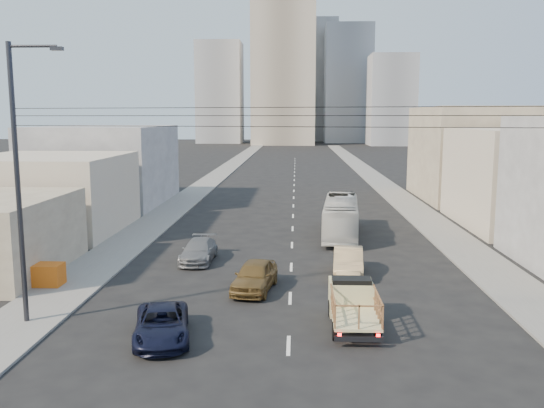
# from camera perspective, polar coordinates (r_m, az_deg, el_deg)

# --- Properties ---
(ground) EXTENTS (420.00, 420.00, 0.00)m
(ground) POSITION_cam_1_polar(r_m,az_deg,el_deg) (21.61, 1.57, -15.86)
(ground) COLOR black
(ground) RESTS_ON ground
(sidewalk_left) EXTENTS (3.50, 180.00, 0.12)m
(sidewalk_left) POSITION_cam_1_polar(r_m,az_deg,el_deg) (90.89, -5.20, 2.99)
(sidewalk_left) COLOR slate
(sidewalk_left) RESTS_ON ground
(sidewalk_right) EXTENTS (3.50, 180.00, 0.12)m
(sidewalk_right) POSITION_cam_1_polar(r_m,az_deg,el_deg) (90.83, 9.68, 2.90)
(sidewalk_right) COLOR slate
(sidewalk_right) RESTS_ON ground
(lane_dashes) EXTENTS (0.15, 104.00, 0.01)m
(lane_dashes) POSITION_cam_1_polar(r_m,az_deg,el_deg) (73.21, 2.19, 1.61)
(lane_dashes) COLOR silver
(lane_dashes) RESTS_ON ground
(flatbed_pickup) EXTENTS (1.95, 4.41, 1.90)m
(flatbed_pickup) POSITION_cam_1_polar(r_m,az_deg,el_deg) (25.29, 8.03, -9.57)
(flatbed_pickup) COLOR #CBC188
(flatbed_pickup) RESTS_ON ground
(navy_pickup) EXTENTS (3.02, 4.98, 1.29)m
(navy_pickup) POSITION_cam_1_polar(r_m,az_deg,el_deg) (24.19, -10.86, -11.63)
(navy_pickup) COLOR black
(navy_pickup) RESTS_ON ground
(city_bus) EXTENTS (3.37, 10.69, 2.93)m
(city_bus) POSITION_cam_1_polar(r_m,az_deg,el_deg) (43.86, 6.84, -1.26)
(city_bus) COLOR beige
(city_bus) RESTS_ON ground
(sedan_brown) EXTENTS (2.52, 4.80, 1.56)m
(sedan_brown) POSITION_cam_1_polar(r_m,az_deg,el_deg) (30.11, -1.72, -7.12)
(sedan_brown) COLOR brown
(sedan_brown) RESTS_ON ground
(sedan_tan) EXTENTS (2.00, 4.79, 1.54)m
(sedan_tan) POSITION_cam_1_polar(r_m,az_deg,el_deg) (33.24, 7.56, -5.70)
(sedan_tan) COLOR tan
(sedan_tan) RESTS_ON ground
(sedan_grey) EXTENTS (1.98, 4.71, 1.36)m
(sedan_grey) POSITION_cam_1_polar(r_m,az_deg,el_deg) (36.31, -7.28, -4.61)
(sedan_grey) COLOR slate
(sedan_grey) RESTS_ON ground
(streetlamp_left) EXTENTS (2.36, 0.25, 12.00)m
(streetlamp_left) POSITION_cam_1_polar(r_m,az_deg,el_deg) (26.49, -23.72, 2.44)
(streetlamp_left) COLOR #2D2D33
(streetlamp_left) RESTS_ON ground
(overhead_wires) EXTENTS (23.01, 5.02, 0.72)m
(overhead_wires) POSITION_cam_1_polar(r_m,az_deg,el_deg) (21.16, 1.73, 8.65)
(overhead_wires) COLOR black
(overhead_wires) RESTS_ON ground
(crate_stack) EXTENTS (1.80, 1.20, 1.14)m
(crate_stack) POSITION_cam_1_polar(r_m,az_deg,el_deg) (32.95, -21.55, -6.51)
(crate_stack) COLOR #CB5A13
(crate_stack) RESTS_ON sidewalk_left
(bldg_right_mid) EXTENTS (11.00, 14.00, 8.00)m
(bldg_right_mid) POSITION_cam_1_polar(r_m,az_deg,el_deg) (51.63, 24.30, 2.37)
(bldg_right_mid) COLOR beige
(bldg_right_mid) RESTS_ON ground
(bldg_right_far) EXTENTS (12.00, 16.00, 10.00)m
(bldg_right_far) POSITION_cam_1_polar(r_m,az_deg,el_deg) (66.77, 19.68, 4.74)
(bldg_right_far) COLOR gray
(bldg_right_far) RESTS_ON ground
(bldg_left_mid) EXTENTS (11.00, 12.00, 6.00)m
(bldg_left_mid) POSITION_cam_1_polar(r_m,az_deg,el_deg) (48.09, -21.22, 0.94)
(bldg_left_mid) COLOR beige
(bldg_left_mid) RESTS_ON ground
(bldg_left_far) EXTENTS (12.00, 16.00, 8.00)m
(bldg_left_far) POSITION_cam_1_polar(r_m,az_deg,el_deg) (62.09, -16.18, 3.72)
(bldg_left_far) COLOR gray
(bldg_left_far) RESTS_ON ground
(high_rise_tower) EXTENTS (20.00, 20.00, 60.00)m
(high_rise_tower) POSITION_cam_1_polar(r_m,az_deg,el_deg) (190.87, 1.16, 14.98)
(high_rise_tower) COLOR gray
(high_rise_tower) RESTS_ON ground
(midrise_ne) EXTENTS (16.00, 16.00, 40.00)m
(midrise_ne) POSITION_cam_1_polar(r_m,az_deg,el_deg) (205.72, 7.51, 11.65)
(midrise_ne) COLOR gray
(midrise_ne) RESTS_ON ground
(midrise_nw) EXTENTS (15.00, 15.00, 34.00)m
(midrise_nw) POSITION_cam_1_polar(r_m,az_deg,el_deg) (201.54, -5.17, 10.90)
(midrise_nw) COLOR gray
(midrise_nw) RESTS_ON ground
(midrise_back) EXTENTS (18.00, 18.00, 44.00)m
(midrise_back) POSITION_cam_1_polar(r_m,az_deg,el_deg) (220.12, 3.99, 12.02)
(midrise_back) COLOR gray
(midrise_back) RESTS_ON ground
(midrise_east) EXTENTS (14.00, 14.00, 28.00)m
(midrise_east) POSITION_cam_1_polar(r_m,az_deg,el_deg) (187.10, 11.74, 10.01)
(midrise_east) COLOR gray
(midrise_east) RESTS_ON ground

